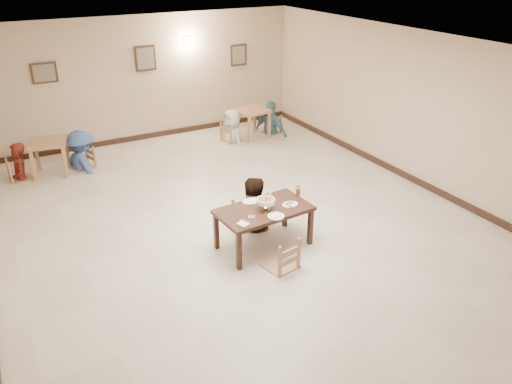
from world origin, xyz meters
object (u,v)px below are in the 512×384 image
chair_far (248,201)px  bg_diner_b (78,131)px  drink_glass (298,191)px  bg_chair_rr (271,117)px  bg_table_right (252,115)px  main_diner (251,178)px  bg_chair_ll (17,159)px  bg_diner_a (14,144)px  bg_diner_d (271,101)px  chair_near (280,239)px  curry_warmer (266,201)px  bg_chair_rl (232,123)px  bg_chair_lr (81,148)px  main_table (264,213)px  bg_diner_c (232,110)px  bg_table_left (49,147)px

chair_far → bg_diner_b: size_ratio=0.52×
drink_glass → bg_chair_rr: bg_chair_rr is taller
chair_far → bg_table_right: size_ratio=1.08×
main_diner → bg_chair_ll: 5.23m
bg_diner_a → bg_diner_d: size_ratio=0.92×
bg_diner_a → chair_near: bearing=29.5°
curry_warmer → bg_chair_rl: 5.05m
bg_diner_b → bg_diner_d: 4.79m
curry_warmer → bg_chair_lr: curry_warmer is taller
bg_chair_lr → bg_diner_a: (-1.26, 0.01, 0.33)m
main_table → bg_diner_d: size_ratio=0.87×
chair_near → bg_diner_c: bg_diner_c is taller
main_diner → bg_chair_rr: size_ratio=1.98×
main_diner → chair_far: bearing=-46.0°
bg_diner_c → bg_diner_a: bearing=-96.0°
curry_warmer → bg_diner_a: bg_diner_a is taller
chair_near → bg_chair_ll: 6.16m
bg_chair_lr → bg_table_right: bearing=73.4°
bg_chair_rr → main_table: bearing=-48.5°
main_diner → bg_diner_a: main_diner is taller
main_table → bg_chair_rr: bg_chair_rr is taller
bg_table_right → bg_diner_d: bearing=2.3°
chair_near → bg_diner_b: size_ratio=0.57×
chair_far → bg_chair_lr: (-2.01, 3.94, 0.02)m
chair_near → main_diner: 1.39m
main_diner → drink_glass: 0.81m
chair_near → bg_diner_b: bg_diner_b is taller
bg_chair_ll → bg_diner_d: bearing=-93.7°
bg_chair_lr → bg_chair_ll: bearing=-106.8°
bg_chair_rl → bg_diner_d: bg_diner_d is taller
curry_warmer → bg_diner_b: bearing=111.9°
bg_diner_c → drink_glass: bearing=-18.4°
bg_chair_rl → bg_chair_rr: (1.14, 0.02, -0.01)m
main_table → bg_diner_a: bearing=120.1°
chair_far → bg_diner_a: size_ratio=0.56×
bg_chair_rl → bg_diner_b: bg_diner_b is taller
curry_warmer → bg_table_right: (2.32, 4.73, -0.24)m
main_diner → drink_glass: size_ratio=11.66×
bg_table_left → bg_diner_d: bg_diner_d is taller
main_table → bg_chair_rr: (2.89, 4.70, -0.15)m
bg_table_right → bg_diner_a: bg_diner_a is taller
chair_near → bg_diner_c: bearing=-119.2°
chair_near → bg_chair_ll: size_ratio=1.06×
drink_glass → bg_diner_a: 6.00m
drink_glass → bg_chair_rl: size_ratio=0.16×
bg_diner_a → bg_diner_b: (1.26, -0.01, 0.06)m
bg_table_right → chair_far: bearing=-119.3°
bg_chair_rr → chair_near: bearing=-46.0°
drink_glass → bg_table_left: 5.61m
bg_chair_rl → bg_diner_b: (-3.65, 0.01, 0.39)m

